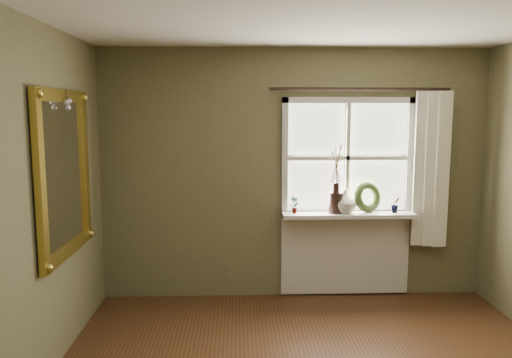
{
  "coord_description": "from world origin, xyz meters",
  "views": [
    {
      "loc": [
        -0.58,
        -2.88,
        1.96
      ],
      "look_at": [
        -0.42,
        1.55,
        1.35
      ],
      "focal_mm": 35.0,
      "sensor_mm": 36.0,
      "label": 1
    }
  ],
  "objects_px": {
    "wreath": "(367,200)",
    "gilt_mirror": "(65,173)",
    "cream_vase": "(345,202)",
    "dark_jug": "(336,203)"
  },
  "relations": [
    {
      "from": "cream_vase",
      "to": "gilt_mirror",
      "type": "distance_m",
      "value": 2.71
    },
    {
      "from": "cream_vase",
      "to": "wreath",
      "type": "relative_size",
      "value": 0.74
    },
    {
      "from": "dark_jug",
      "to": "gilt_mirror",
      "type": "bearing_deg",
      "value": -156.88
    },
    {
      "from": "cream_vase",
      "to": "wreath",
      "type": "distance_m",
      "value": 0.25
    },
    {
      "from": "cream_vase",
      "to": "wreath",
      "type": "bearing_deg",
      "value": 9.36
    },
    {
      "from": "dark_jug",
      "to": "cream_vase",
      "type": "height_order",
      "value": "cream_vase"
    },
    {
      "from": "dark_jug",
      "to": "wreath",
      "type": "bearing_deg",
      "value": 6.75
    },
    {
      "from": "wreath",
      "to": "gilt_mirror",
      "type": "height_order",
      "value": "gilt_mirror"
    },
    {
      "from": "cream_vase",
      "to": "wreath",
      "type": "height_order",
      "value": "wreath"
    },
    {
      "from": "cream_vase",
      "to": "gilt_mirror",
      "type": "xyz_separation_m",
      "value": [
        -2.48,
        -1.02,
        0.43
      ]
    }
  ]
}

